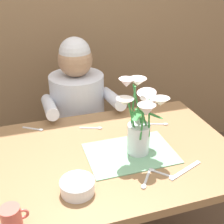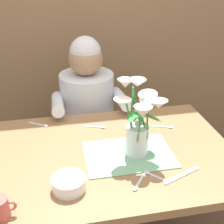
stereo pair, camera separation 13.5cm
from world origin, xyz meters
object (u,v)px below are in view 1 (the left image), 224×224
ceramic_bowl (77,186)px  flower_vase (141,118)px  seated_person (79,123)px  tea_cup (12,217)px  dinner_knife (185,170)px

ceramic_bowl → flower_vase: bearing=28.0°
flower_vase → ceramic_bowl: 0.40m
flower_vase → ceramic_bowl: (-0.33, -0.17, -0.15)m
seated_person → flower_vase: seated_person is taller
tea_cup → seated_person: bearing=66.1°
seated_person → dinner_knife: seated_person is taller
seated_person → flower_vase: 0.76m
seated_person → dinner_knife: 0.91m
flower_vase → tea_cup: size_ratio=3.85×
flower_vase → tea_cup: flower_vase is taller
seated_person → flower_vase: (0.15, -0.66, 0.36)m
flower_vase → dinner_knife: 0.29m
flower_vase → ceramic_bowl: size_ratio=2.63×
seated_person → dinner_knife: bearing=-68.2°
tea_cup → dinner_knife: bearing=6.9°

